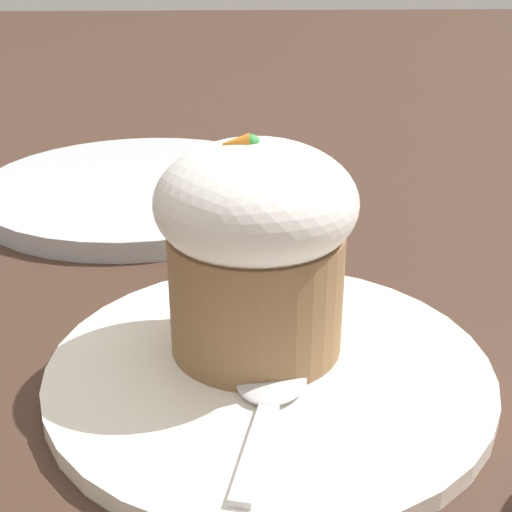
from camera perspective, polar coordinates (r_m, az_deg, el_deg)
The scene contains 5 objects.
ground_plane at distance 0.40m, azimuth 1.05°, elevation -9.84°, with size 4.00×4.00×0.00m, color #3D281E.
dessert_plate at distance 0.39m, azimuth 1.05°, elevation -9.20°, with size 0.24×0.24×0.01m.
carrot_cake at distance 0.38m, azimuth -0.00°, elevation 0.97°, with size 0.11×0.11×0.12m.
spoon at distance 0.36m, azimuth 1.41°, elevation -10.76°, with size 0.05×0.11×0.01m.
side_plate at distance 0.67m, azimuth -9.17°, elevation 5.34°, with size 0.29×0.29×0.02m.
Camera 1 is at (0.02, 0.33, 0.22)m, focal length 50.00 mm.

